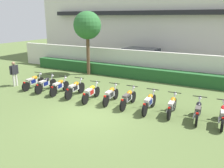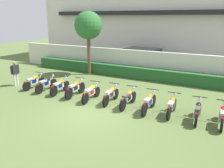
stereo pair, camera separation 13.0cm
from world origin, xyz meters
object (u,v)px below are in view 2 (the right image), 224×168
object	(u,v)px
motorcycle_in_row_2	(60,86)
motorcycle_in_row_8	(172,106)
motorcycle_in_row_4	(91,92)
motorcycle_in_row_5	(111,95)
motorcycle_in_row_0	(34,81)
inspector_person	(15,72)
tree_near_inspector	(88,26)
motorcycle_in_row_7	(149,102)
motorcycle_in_row_10	(222,115)
motorcycle_in_row_1	(46,84)
motorcycle_in_row_6	(128,98)
parked_car	(144,60)
motorcycle_in_row_9	(198,111)
motorcycle_in_row_3	(75,88)

from	to	relation	value
motorcycle_in_row_2	motorcycle_in_row_8	xyz separation A→B (m)	(6.51, 0.02, -0.00)
motorcycle_in_row_4	motorcycle_in_row_5	xyz separation A→B (m)	(1.10, 0.18, -0.00)
motorcycle_in_row_0	inspector_person	xyz separation A→B (m)	(-1.45, -0.16, 0.49)
motorcycle_in_row_0	motorcycle_in_row_4	xyz separation A→B (m)	(4.35, -0.13, 0.00)
tree_near_inspector	motorcycle_in_row_4	bearing A→B (deg)	-54.86
tree_near_inspector	motorcycle_in_row_5	distance (m)	7.31
tree_near_inspector	motorcycle_in_row_8	xyz separation A→B (m)	(7.73, -4.79, -3.22)
motorcycle_in_row_5	motorcycle_in_row_7	bearing A→B (deg)	-98.54
motorcycle_in_row_0	motorcycle_in_row_10	xyz separation A→B (m)	(10.72, -0.09, 0.01)
tree_near_inspector	motorcycle_in_row_10	xyz separation A→B (m)	(9.82, -4.87, -3.21)
tree_near_inspector	inspector_person	distance (m)	6.10
motorcycle_in_row_0	motorcycle_in_row_1	bearing A→B (deg)	-94.90
motorcycle_in_row_4	motorcycle_in_row_6	distance (m)	2.12
motorcycle_in_row_6	motorcycle_in_row_0	bearing A→B (deg)	87.73
motorcycle_in_row_5	motorcycle_in_row_7	world-z (taller)	motorcycle_in_row_7
motorcycle_in_row_1	motorcycle_in_row_4	world-z (taller)	motorcycle_in_row_1
tree_near_inspector	motorcycle_in_row_0	bearing A→B (deg)	-100.62
parked_car	tree_near_inspector	world-z (taller)	tree_near_inspector
motorcycle_in_row_8	tree_near_inspector	bearing A→B (deg)	54.46
motorcycle_in_row_10	inspector_person	xyz separation A→B (m)	(-12.16, -0.06, 0.48)
motorcycle_in_row_1	motorcycle_in_row_9	distance (m)	8.69
inspector_person	motorcycle_in_row_7	bearing A→B (deg)	0.27
motorcycle_in_row_5	motorcycle_in_row_8	world-z (taller)	motorcycle_in_row_8
motorcycle_in_row_1	motorcycle_in_row_9	xyz separation A→B (m)	(8.69, -0.06, 0.00)
motorcycle_in_row_1	motorcycle_in_row_6	bearing A→B (deg)	-94.34
motorcycle_in_row_2	motorcycle_in_row_3	size ratio (longest dim) A/B	0.94
parked_car	motorcycle_in_row_6	bearing A→B (deg)	-70.76
motorcycle_in_row_4	motorcycle_in_row_2	bearing A→B (deg)	82.84
motorcycle_in_row_3	motorcycle_in_row_9	world-z (taller)	motorcycle_in_row_3
motorcycle_in_row_6	parked_car	bearing A→B (deg)	14.41
motorcycle_in_row_9	motorcycle_in_row_1	bearing A→B (deg)	84.44
parked_car	inspector_person	xyz separation A→B (m)	(-5.62, -7.89, -0.01)
motorcycle_in_row_10	parked_car	bearing A→B (deg)	36.20
parked_car	motorcycle_in_row_2	size ratio (longest dim) A/B	2.51
parked_car	tree_near_inspector	xyz separation A→B (m)	(-3.28, -2.96, 2.72)
tree_near_inspector	motorcycle_in_row_4	world-z (taller)	tree_near_inspector
motorcycle_in_row_7	motorcycle_in_row_2	bearing A→B (deg)	86.86
motorcycle_in_row_6	motorcycle_in_row_8	world-z (taller)	motorcycle_in_row_6
parked_car	motorcycle_in_row_6	distance (m)	8.11
motorcycle_in_row_7	motorcycle_in_row_4	bearing A→B (deg)	87.95
motorcycle_in_row_0	motorcycle_in_row_7	bearing A→B (deg)	-93.04
motorcycle_in_row_0	motorcycle_in_row_10	bearing A→B (deg)	-92.66
tree_near_inspector	motorcycle_in_row_3	world-z (taller)	tree_near_inspector
motorcycle_in_row_2	motorcycle_in_row_9	world-z (taller)	motorcycle_in_row_9
motorcycle_in_row_5	motorcycle_in_row_10	distance (m)	5.27
parked_car	motorcycle_in_row_7	bearing A→B (deg)	-63.74
motorcycle_in_row_7	inspector_person	world-z (taller)	inspector_person
motorcycle_in_row_4	motorcycle_in_row_6	xyz separation A→B (m)	(2.12, 0.10, 0.01)
tree_near_inspector	motorcycle_in_row_8	distance (m)	9.65
motorcycle_in_row_0	motorcycle_in_row_3	distance (m)	3.19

